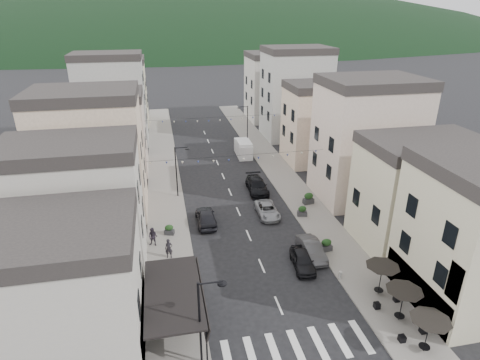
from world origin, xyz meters
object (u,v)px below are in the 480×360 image
(parked_car_c, at_px, (267,210))
(pedestrian_b, at_px, (153,237))
(parked_car_a, at_px, (303,260))
(pedestrian_a, at_px, (169,249))
(parked_car_e, at_px, (206,217))
(delivery_van, at_px, (243,148))
(parked_car_d, at_px, (257,186))
(parked_car_b, at_px, (311,249))

(parked_car_c, bearing_deg, pedestrian_b, -161.34)
(parked_car_a, bearing_deg, pedestrian_a, 167.95)
(parked_car_e, bearing_deg, parked_car_c, -175.18)
(parked_car_c, height_order, pedestrian_b, pedestrian_b)
(parked_car_c, xyz_separation_m, pedestrian_a, (-10.37, -5.92, 0.40))
(parked_car_e, relative_size, pedestrian_a, 2.59)
(parked_car_a, bearing_deg, parked_car_e, 133.95)
(parked_car_a, distance_m, delivery_van, 27.99)
(parked_car_c, bearing_deg, parked_car_d, 87.79)
(parked_car_b, bearing_deg, pedestrian_b, 161.15)
(parked_car_a, bearing_deg, pedestrian_b, 160.59)
(parked_car_e, bearing_deg, pedestrian_b, 31.40)
(pedestrian_b, bearing_deg, delivery_van, 82.62)
(delivery_van, height_order, pedestrian_b, delivery_van)
(parked_car_a, relative_size, parked_car_c, 0.90)
(parked_car_b, xyz_separation_m, pedestrian_a, (-12.17, 2.10, 0.31))
(pedestrian_a, bearing_deg, parked_car_c, 35.24)
(parked_car_a, xyz_separation_m, parked_car_d, (-0.14, 15.36, 0.09))
(parked_car_a, height_order, delivery_van, delivery_van)
(parked_car_a, bearing_deg, parked_car_d, 96.24)
(parked_car_e, xyz_separation_m, pedestrian_b, (-5.20, -3.16, 0.22))
(parked_car_b, distance_m, parked_car_d, 14.05)
(pedestrian_a, bearing_deg, delivery_van, 69.83)
(parked_car_a, relative_size, pedestrian_b, 2.24)
(parked_car_c, relative_size, parked_car_d, 0.84)
(parked_car_a, distance_m, parked_car_b, 1.90)
(parked_car_b, height_order, pedestrian_a, pedestrian_a)
(parked_car_c, height_order, parked_car_d, parked_car_d)
(parked_car_e, height_order, pedestrian_a, pedestrian_a)
(pedestrian_b, bearing_deg, parked_car_a, -2.04)
(parked_car_b, xyz_separation_m, pedestrian_b, (-13.49, 4.33, 0.30))
(parked_car_b, xyz_separation_m, parked_car_d, (-1.45, 13.98, 0.06))
(parked_car_d, xyz_separation_m, delivery_van, (1.05, 12.61, 0.38))
(pedestrian_b, bearing_deg, parked_car_d, 61.77)
(parked_car_b, xyz_separation_m, parked_car_e, (-8.30, 7.49, 0.08))
(parked_car_b, relative_size, pedestrian_a, 2.40)
(parked_car_b, height_order, parked_car_c, parked_car_b)
(delivery_van, bearing_deg, parked_car_d, -93.29)
(parked_car_b, relative_size, parked_car_c, 0.97)
(pedestrian_b, bearing_deg, parked_car_c, 40.60)
(delivery_van, bearing_deg, parked_car_a, -90.40)
(parked_car_d, distance_m, delivery_van, 12.66)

